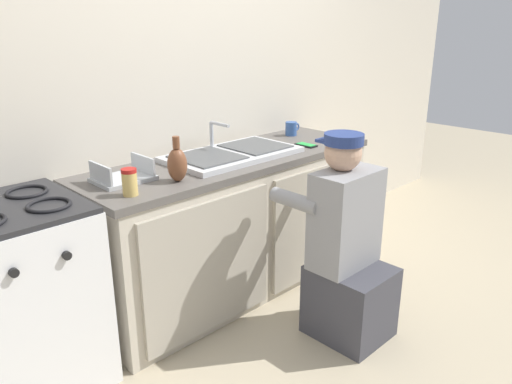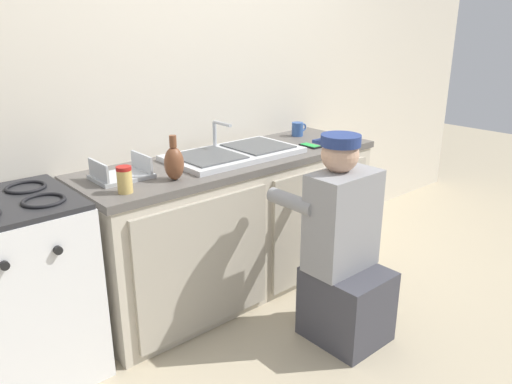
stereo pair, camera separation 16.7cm
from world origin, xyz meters
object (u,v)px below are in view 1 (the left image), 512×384
Objects in this scene: sink_double_basin at (232,153)px; plumber_person at (347,255)px; stove_range at (22,298)px; vase_decorative at (177,164)px; coffee_mug at (291,129)px; condiment_jar at (130,182)px; dish_rack_tray at (123,176)px; cell_phone at (306,145)px.

plumber_person is at bearing -82.77° from sink_double_basin.
stove_range is at bearing -179.90° from sink_double_basin.
vase_decorative is 1.83× the size of coffee_mug.
sink_double_basin reaches higher than condiment_jar.
coffee_mug is at bearing 4.17° from stove_range.
cell_phone is at bearing -7.84° from dish_rack_tray.
condiment_jar reaches higher than stove_range.
coffee_mug is at bearing 14.30° from vase_decorative.
condiment_jar is at bearing 146.26° from plumber_person.
plumber_person is at bearing -33.74° from condiment_jar.
sink_double_basin is 0.72× the size of plumber_person.
vase_decorative is (0.28, 0.02, 0.03)m from condiment_jar.
cell_phone is (0.42, 0.65, 0.41)m from plumber_person.
coffee_mug is at bearing 4.42° from dish_rack_tray.
dish_rack_tray is at bearing -175.58° from coffee_mug.
condiment_jar is at bearing -167.59° from coffee_mug.
dish_rack_tray is at bearing 177.26° from sink_double_basin.
vase_decorative is at bearing -165.70° from coffee_mug.
sink_double_basin is at bearing 17.70° from vase_decorative.
cell_phone is at bearing 2.16° from condiment_jar.
plumber_person is 3.94× the size of dish_rack_tray.
stove_range reaches higher than cell_phone.
sink_double_basin reaches higher than cell_phone.
condiment_jar is at bearing -166.96° from sink_double_basin.
vase_decorative is (-1.03, -0.03, 0.08)m from cell_phone.
condiment_jar is at bearing -177.84° from cell_phone.
coffee_mug is (1.48, 0.33, -0.02)m from condiment_jar.
plumber_person is 0.88m from cell_phone.
coffee_mug is at bearing 12.41° from condiment_jar.
coffee_mug is at bearing 11.67° from sink_double_basin.
stove_range is 2.03m from coffee_mug.
condiment_jar is 0.24m from dish_rack_tray.
stove_range is at bearing 159.46° from condiment_jar.
sink_double_basin reaches higher than stove_range.
condiment_jar is (-0.80, -0.18, 0.05)m from sink_double_basin.
dish_rack_tray is at bearing 134.63° from plumber_person.
cell_phone is 0.50× the size of dish_rack_tray.
coffee_mug is (0.17, 0.28, 0.04)m from cell_phone.
dish_rack_tray is at bearing 67.62° from condiment_jar.
plumber_person is (1.39, -0.78, 0.01)m from stove_range.
stove_range is 7.16× the size of coffee_mug.
sink_double_basin is 0.71m from dish_rack_tray.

